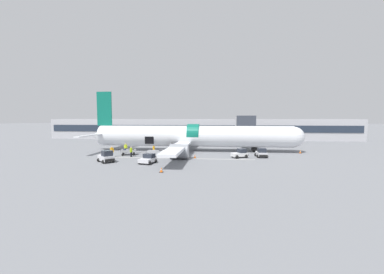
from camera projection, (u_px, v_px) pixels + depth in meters
name	position (u px, v px, depth m)	size (l,w,h in m)	color
ground_plane	(184.00, 156.00, 40.16)	(500.00, 500.00, 0.00)	slate
apron_marking_line	(179.00, 158.00, 37.59)	(23.82, 0.28, 0.01)	silver
terminal_strip	(199.00, 129.00, 73.28)	(92.95, 8.59, 6.11)	#B2B2B7
jet_bridge_stub	(244.00, 124.00, 50.94)	(3.70, 10.98, 6.93)	#4C4C51
airplane	(191.00, 136.00, 45.84)	(41.80, 35.53, 11.71)	white
baggage_tug_lead	(106.00, 157.00, 34.26)	(3.03, 2.93, 1.77)	silver
baggage_tug_mid	(261.00, 153.00, 38.65)	(2.00, 2.66, 1.55)	silver
baggage_tug_rear	(240.00, 154.00, 38.30)	(2.92, 2.46, 1.44)	white
baggage_tug_spare	(148.00, 159.00, 33.41)	(2.53, 2.87, 1.37)	silver
baggage_cart_loading	(129.00, 152.00, 41.13)	(3.62, 2.62, 1.12)	#999BA0
baggage_cart_queued	(159.00, 153.00, 39.10)	(4.32, 2.47, 1.08)	#B7BABF
ground_crew_loader_a	(112.00, 152.00, 38.54)	(0.64, 0.45, 1.83)	#1E2338
ground_crew_loader_b	(154.00, 149.00, 42.06)	(0.52, 0.52, 1.62)	#2D2D33
ground_crew_driver	(131.00, 152.00, 38.85)	(0.40, 0.60, 1.74)	black
ground_crew_supervisor	(126.00, 148.00, 43.56)	(0.62, 0.42, 1.79)	#1E2338
safety_cone_nose	(300.00, 152.00, 42.98)	(0.50, 0.50, 0.64)	black
safety_cone_engine_left	(161.00, 170.00, 27.91)	(0.50, 0.50, 0.60)	black
safety_cone_wingtip	(195.00, 156.00, 37.80)	(0.44, 0.44, 0.61)	black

